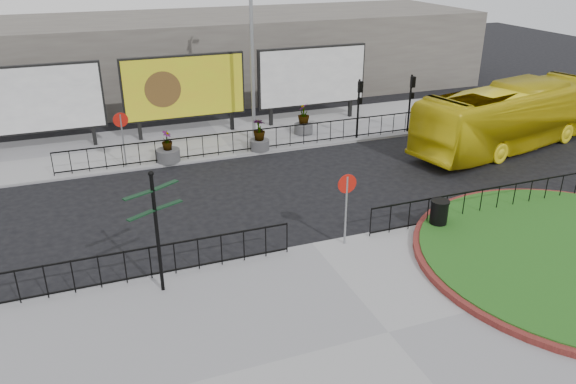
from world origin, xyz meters
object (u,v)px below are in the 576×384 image
fingerpost_sign (156,221)px  bus (511,117)px  planter_b (259,138)px  planter_a (168,152)px  billboard_mid (184,87)px  litter_bin (439,215)px  lamp_post (252,45)px  planter_c (303,122)px

fingerpost_sign → bus: size_ratio=0.33×
fingerpost_sign → planter_b: bearing=35.0°
planter_a → planter_b: (4.37, 0.00, 0.13)m
billboard_mid → planter_b: (2.76, -3.57, -1.89)m
litter_bin → bus: bus is taller
planter_a → lamp_post: bearing=19.1°
planter_b → planter_c: 3.35m
lamp_post → planter_c: 4.88m
fingerpost_sign → planter_c: size_ratio=2.29×
fingerpost_sign → bus: fingerpost_sign is taller
fingerpost_sign → planter_b: (6.33, 10.40, -1.63)m
lamp_post → planter_a: (-4.62, -1.60, -4.25)m
fingerpost_sign → litter_bin: size_ratio=3.45×
bus → planter_a: (-15.99, 3.70, -1.00)m
lamp_post → fingerpost_sign: bearing=-118.8°
lamp_post → planter_a: bearing=-160.9°
bus → planter_c: bearing=45.9°
planter_a → planter_b: bearing=0.0°
litter_bin → planter_b: 10.51m
lamp_post → fingerpost_sign: (-6.58, -12.00, -2.49)m
planter_a → planter_c: size_ratio=0.89×
litter_bin → planter_b: (-3.24, 10.00, 0.05)m
litter_bin → planter_c: 11.60m
billboard_mid → litter_bin: (6.00, -13.57, -1.94)m
planter_b → lamp_post: bearing=81.1°
fingerpost_sign → litter_bin: (9.58, 0.40, -1.68)m
planter_c → billboard_mid: bearing=160.9°
planter_b → planter_c: planter_c is taller
fingerpost_sign → planter_a: bearing=55.7°
billboard_mid → lamp_post: size_ratio=0.67×
planter_b → litter_bin: bearing=-72.0°
litter_bin → planter_c: size_ratio=0.66×
planter_a → planter_c: planter_c is taller
lamp_post → planter_a: 6.48m
lamp_post → billboard_mid: bearing=146.7°
lamp_post → litter_bin: size_ratio=8.65×
fingerpost_sign → planter_a: 10.73m
lamp_post → planter_b: bearing=-98.9°
bus → planter_b: size_ratio=7.33×
planter_a → billboard_mid: bearing=65.7°
billboard_mid → litter_bin: bearing=-66.1°
lamp_post → planter_c: size_ratio=5.74×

